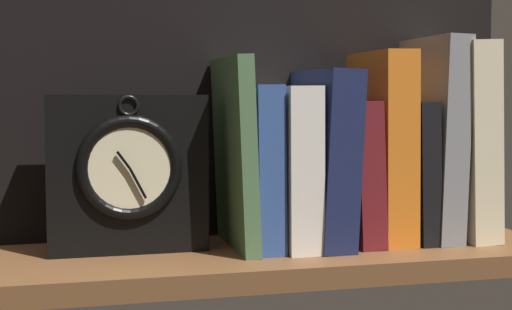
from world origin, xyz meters
TOP-DOWN VIEW (x-y plane):
  - ground_plane at (0.00, 0.00)cm, footprint 68.31×22.23cm
  - back_panel at (0.00, 10.52)cm, footprint 68.31×1.20cm
  - book_green_romantic at (-4.97, 1.83)cm, footprint 2.82×15.41cm
  - book_blue_modern at (-2.14, 1.83)cm, footprint 3.47×14.03cm
  - book_white_catcher at (1.74, 1.83)cm, footprint 4.16×15.47cm
  - book_navy_bierce at (6.10, 1.83)cm, footprint 5.08×16.17cm
  - book_maroon_dawkins at (10.05, 1.83)cm, footprint 3.97×13.63cm
  - book_orange_pandolfini at (14.00, 1.83)cm, footprint 4.48×13.12cm
  - book_black_skeptic at (17.62, 1.83)cm, footprint 3.10×13.38cm
  - book_gray_chess at (20.83, 1.83)cm, footprint 3.99×13.83cm
  - book_cream_twain at (24.76, 1.83)cm, footprint 4.83×14.58cm
  - framed_clock at (-17.58, 2.29)cm, footprint 18.32×6.21cm

SIDE VIEW (x-z plane):
  - ground_plane at x=0.00cm, z-range -2.50..0.00cm
  - book_black_skeptic at x=17.62cm, z-range -0.04..17.51cm
  - book_maroon_dawkins at x=10.05cm, z-range -0.06..17.60cm
  - framed_clock at x=-17.58cm, z-range 0.13..18.45cm
  - book_white_catcher at x=1.74cm, z-range -0.02..19.34cm
  - book_blue_modern at x=-2.14cm, z-range -0.02..19.47cm
  - book_navy_bierce at x=6.10cm, z-range -0.08..21.35cm
  - book_green_romantic at x=-4.97cm, z-range -0.03..22.78cm
  - book_orange_pandolfini at x=14.00cm, z-range -0.03..23.71cm
  - book_cream_twain at x=24.76cm, z-range -0.06..24.99cm
  - book_gray_chess at x=20.83cm, z-range -0.04..25.60cm
  - back_panel at x=0.00cm, z-range 0.00..33.88cm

